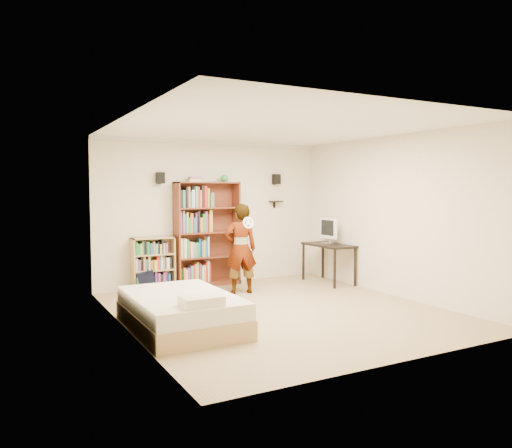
% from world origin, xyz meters
% --- Properties ---
extents(ground, '(4.50, 5.00, 0.01)m').
position_xyz_m(ground, '(0.00, 0.00, 0.00)').
color(ground, tan).
rests_on(ground, ground).
extents(room_shell, '(4.52, 5.02, 2.71)m').
position_xyz_m(room_shell, '(0.00, 0.00, 1.76)').
color(room_shell, beige).
rests_on(room_shell, ground).
extents(crown_molding, '(4.50, 5.00, 0.06)m').
position_xyz_m(crown_molding, '(0.00, 0.00, 2.67)').
color(crown_molding, silver).
rests_on(crown_molding, room_shell).
extents(speaker_left, '(0.14, 0.12, 0.20)m').
position_xyz_m(speaker_left, '(-1.05, 2.40, 2.00)').
color(speaker_left, black).
rests_on(speaker_left, room_shell).
extents(speaker_right, '(0.14, 0.12, 0.20)m').
position_xyz_m(speaker_right, '(1.35, 2.40, 2.00)').
color(speaker_right, black).
rests_on(speaker_right, room_shell).
extents(wall_shelf, '(0.25, 0.16, 0.02)m').
position_xyz_m(wall_shelf, '(1.35, 2.41, 1.55)').
color(wall_shelf, black).
rests_on(wall_shelf, room_shell).
extents(tall_bookshelf, '(1.22, 0.36, 1.93)m').
position_xyz_m(tall_bookshelf, '(-0.19, 2.32, 0.97)').
color(tall_bookshelf, brown).
rests_on(tall_bookshelf, ground).
extents(low_bookshelf, '(0.76, 0.28, 0.95)m').
position_xyz_m(low_bookshelf, '(-1.22, 2.36, 0.47)').
color(low_bookshelf, tan).
rests_on(low_bookshelf, ground).
extents(computer_desk, '(0.55, 1.10, 0.75)m').
position_xyz_m(computer_desk, '(1.95, 1.45, 0.38)').
color(computer_desk, black).
rests_on(computer_desk, ground).
extents(imac, '(0.18, 0.50, 0.49)m').
position_xyz_m(imac, '(2.00, 1.55, 1.00)').
color(imac, white).
rests_on(imac, computer_desk).
extents(daybed, '(1.23, 1.90, 0.56)m').
position_xyz_m(daybed, '(-1.61, -0.21, 0.28)').
color(daybed, white).
rests_on(daybed, ground).
extents(person, '(0.63, 0.49, 1.55)m').
position_xyz_m(person, '(0.04, 1.38, 0.77)').
color(person, black).
rests_on(person, ground).
extents(wii_wheel, '(0.20, 0.07, 0.20)m').
position_xyz_m(wii_wheel, '(0.04, 1.09, 1.24)').
color(wii_wheel, white).
rests_on(wii_wheel, person).
extents(navy_bag, '(0.35, 0.27, 0.42)m').
position_xyz_m(navy_bag, '(-1.43, 1.96, 0.21)').
color(navy_bag, black).
rests_on(navy_bag, ground).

